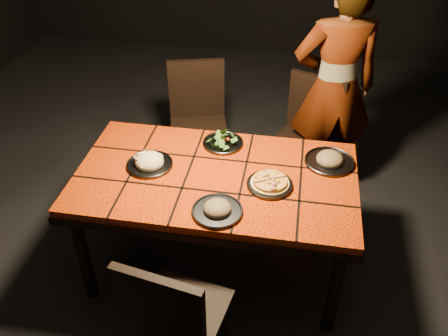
% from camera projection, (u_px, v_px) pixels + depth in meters
% --- Properties ---
extents(room_shell, '(6.04, 7.04, 3.08)m').
position_uv_depth(room_shell, '(214.00, 50.00, 2.25)').
color(room_shell, black).
rests_on(room_shell, ground).
extents(dining_table, '(1.62, 0.92, 0.75)m').
position_uv_depth(dining_table, '(216.00, 185.00, 2.75)').
color(dining_table, red).
rests_on(dining_table, ground).
extents(chair_near, '(0.49, 0.49, 0.92)m').
position_uv_depth(chair_near, '(172.00, 317.00, 2.20)').
color(chair_near, black).
rests_on(chair_near, ground).
extents(chair_far_left, '(0.52, 0.52, 0.94)m').
position_uv_depth(chair_far_left, '(198.00, 115.00, 3.64)').
color(chair_far_left, black).
rests_on(chair_far_left, ground).
extents(chair_far_right, '(0.55, 0.55, 0.93)m').
position_uv_depth(chair_far_right, '(308.00, 131.00, 3.47)').
color(chair_far_right, black).
rests_on(chair_far_right, ground).
extents(diner, '(0.69, 0.54, 1.69)m').
position_uv_depth(diner, '(334.00, 88.00, 3.34)').
color(diner, brown).
rests_on(diner, ground).
extents(plate_pizza, '(0.29, 0.29, 0.04)m').
position_uv_depth(plate_pizza, '(270.00, 183.00, 2.61)').
color(plate_pizza, '#343539').
rests_on(plate_pizza, dining_table).
extents(plate_pasta, '(0.27, 0.27, 0.09)m').
position_uv_depth(plate_pasta, '(150.00, 162.00, 2.76)').
color(plate_pasta, '#343539').
rests_on(plate_pasta, dining_table).
extents(plate_salad, '(0.25, 0.25, 0.07)m').
position_uv_depth(plate_salad, '(223.00, 141.00, 2.93)').
color(plate_salad, '#343539').
rests_on(plate_salad, dining_table).
extents(plate_mushroom_a, '(0.27, 0.27, 0.09)m').
position_uv_depth(plate_mushroom_a, '(217.00, 209.00, 2.44)').
color(plate_mushroom_a, '#343539').
rests_on(plate_mushroom_a, dining_table).
extents(plate_mushroom_b, '(0.29, 0.29, 0.10)m').
position_uv_depth(plate_mushroom_b, '(330.00, 159.00, 2.78)').
color(plate_mushroom_b, '#343539').
rests_on(plate_mushroom_b, dining_table).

